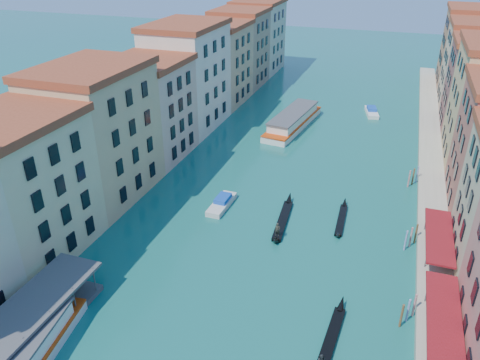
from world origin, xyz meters
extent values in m
cube|color=#CEBB85|center=(-26.00, 23.50, 8.50)|extent=(12.00, 15.00, 17.00)
cube|color=brown|center=(-26.00, 23.50, 17.50)|extent=(12.80, 15.40, 1.00)
cube|color=tan|center=(-26.00, 39.50, 9.50)|extent=(12.00, 17.00, 19.00)
cube|color=brown|center=(-26.00, 39.50, 19.50)|extent=(12.80, 17.40, 1.00)
cube|color=#D0A389|center=(-26.00, 55.00, 8.25)|extent=(12.00, 14.00, 16.50)
cube|color=brown|center=(-26.00, 55.00, 17.00)|extent=(12.80, 14.40, 1.00)
cube|color=beige|center=(-26.00, 71.00, 10.00)|extent=(12.00, 18.00, 20.00)
cube|color=brown|center=(-26.00, 71.00, 20.50)|extent=(12.80, 18.40, 1.00)
cube|color=tan|center=(-26.00, 88.00, 8.75)|extent=(12.00, 16.00, 17.50)
cube|color=brown|center=(-26.00, 88.00, 18.00)|extent=(12.80, 16.40, 1.00)
cube|color=#9D785C|center=(-26.00, 103.50, 9.25)|extent=(12.00, 15.00, 18.50)
cube|color=brown|center=(-26.00, 103.50, 19.00)|extent=(12.80, 15.40, 1.00)
cube|color=#CAB290|center=(-26.00, 119.50, 9.50)|extent=(12.00, 17.00, 19.00)
cube|color=brown|center=(-26.00, 119.50, 19.50)|extent=(12.80, 17.40, 1.00)
cube|color=brown|center=(30.00, 87.50, 8.75)|extent=(12.00, 15.00, 17.50)
cube|color=#D8AC83|center=(30.00, 103.00, 9.25)|extent=(12.00, 16.00, 18.50)
cube|color=#A96C49|center=(30.00, 119.50, 9.75)|extent=(12.00, 17.00, 19.50)
cube|color=brown|center=(30.00, 119.50, 20.00)|extent=(12.80, 17.40, 1.00)
cube|color=#AEA78C|center=(22.00, 65.00, 0.50)|extent=(4.00, 140.00, 1.00)
cube|color=maroon|center=(22.20, 23.50, 3.00)|extent=(3.20, 15.30, 0.25)
cylinder|color=#4E4E50|center=(20.80, 28.60, 1.50)|extent=(0.12, 0.12, 3.00)
cube|color=maroon|center=(22.20, 39.00, 3.00)|extent=(3.20, 12.60, 0.25)
cylinder|color=#4E4E50|center=(20.80, 34.80, 1.50)|extent=(0.12, 0.12, 3.00)
cylinder|color=#4E4E50|center=(20.80, 43.20, 1.50)|extent=(0.12, 0.12, 3.00)
cube|color=#4E4E50|center=(-16.00, 12.00, 0.30)|extent=(5.00, 16.00, 0.60)
cube|color=#4E4E50|center=(-16.00, 12.00, 3.50)|extent=(5.40, 16.40, 0.30)
cylinder|color=brown|center=(18.50, 25.00, 1.30)|extent=(0.24, 0.24, 3.20)
cylinder|color=brown|center=(19.10, 26.00, 1.30)|extent=(0.24, 0.24, 3.20)
cylinder|color=brown|center=(19.70, 27.00, 1.30)|extent=(0.24, 0.24, 3.20)
cylinder|color=brown|center=(18.50, 39.00, 1.30)|extent=(0.24, 0.24, 3.20)
cylinder|color=brown|center=(19.10, 40.00, 1.30)|extent=(0.24, 0.24, 3.20)
cylinder|color=brown|center=(19.70, 41.00, 1.30)|extent=(0.24, 0.24, 3.20)
cylinder|color=brown|center=(18.50, 57.00, 1.30)|extent=(0.24, 0.24, 3.20)
cylinder|color=brown|center=(19.10, 58.00, 1.30)|extent=(0.24, 0.24, 3.20)
cylinder|color=brown|center=(19.70, 59.00, 1.30)|extent=(0.24, 0.24, 3.20)
cylinder|color=brown|center=(-18.50, 12.00, 1.30)|extent=(0.24, 0.24, 3.20)
cylinder|color=brown|center=(-18.50, 16.00, 1.30)|extent=(0.24, 0.24, 3.20)
cube|color=white|center=(-5.10, 77.11, 0.67)|extent=(7.79, 22.69, 1.33)
cube|color=white|center=(-5.10, 77.11, 2.11)|extent=(6.67, 18.20, 1.78)
cube|color=#4E4E50|center=(-5.10, 77.11, 3.17)|extent=(7.07, 18.80, 0.28)
cube|color=#D23F0C|center=(-5.10, 77.11, 1.28)|extent=(7.85, 22.69, 0.28)
cube|color=black|center=(2.19, 40.36, 0.25)|extent=(2.06, 10.28, 0.51)
cone|color=black|center=(1.74, 46.02, 0.68)|extent=(1.20, 2.35, 1.91)
cone|color=black|center=(2.64, 34.71, 0.57)|extent=(1.17, 1.96, 1.68)
imported|color=#2F2C24|center=(2.53, 36.07, 1.43)|extent=(0.75, 0.52, 1.96)
cube|color=black|center=(12.13, 20.55, 0.23)|extent=(1.71, 9.35, 0.46)
cone|color=black|center=(12.45, 25.71, 0.62)|extent=(1.06, 2.13, 1.73)
cube|color=black|center=(9.91, 43.21, 0.20)|extent=(1.29, 8.19, 0.41)
cone|color=black|center=(9.74, 47.74, 0.54)|extent=(0.88, 1.85, 1.52)
cone|color=black|center=(10.07, 38.68, 0.45)|extent=(0.87, 1.54, 1.34)
cube|color=silver|center=(-7.43, 41.47, 0.40)|extent=(2.38, 7.03, 0.80)
cube|color=#164BB7|center=(-7.42, 41.97, 1.09)|extent=(1.87, 3.03, 0.70)
cube|color=white|center=(9.84, 90.64, 0.42)|extent=(3.83, 7.62, 0.83)
cube|color=#164BB7|center=(9.73, 91.15, 1.15)|extent=(2.51, 3.46, 0.73)
camera|label=1|loc=(14.69, -14.01, 35.48)|focal=35.00mm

